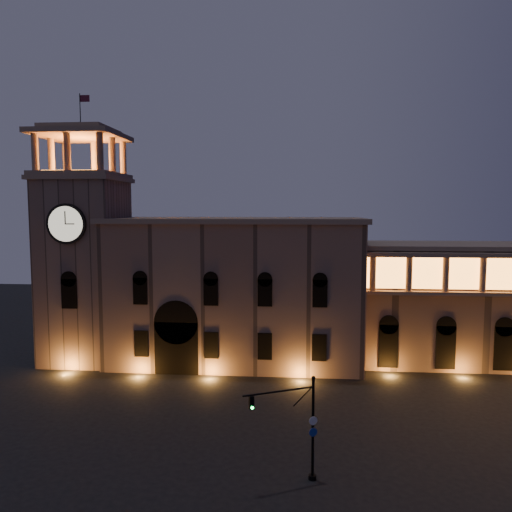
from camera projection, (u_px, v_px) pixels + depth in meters
name	position (u px, v px, depth m)	size (l,w,h in m)	color
ground	(227.00, 443.00, 39.90)	(160.00, 160.00, 0.00)	black
government_building	(235.00, 290.00, 61.00)	(30.80, 12.80, 17.60)	#7B5E50
clock_tower	(85.00, 259.00, 61.20)	(9.80, 9.80, 32.40)	#7B5E50
traffic_light	(301.00, 428.00, 33.86)	(4.94, 2.46, 7.36)	black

